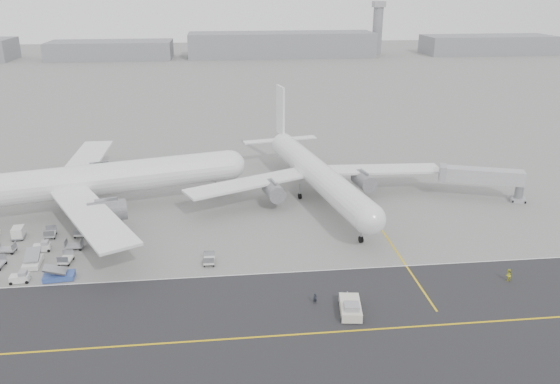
{
  "coord_description": "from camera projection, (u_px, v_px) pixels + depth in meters",
  "views": [
    {
      "loc": [
        2.13,
        -74.89,
        41.2
      ],
      "look_at": [
        11.74,
        12.0,
        7.72
      ],
      "focal_mm": 35.0,
      "sensor_mm": 36.0,
      "label": 1
    }
  ],
  "objects": [
    {
      "name": "ground_crew_b",
      "position": [
        508.0,
        275.0,
        80.47
      ],
      "size": [
        1.1,
        0.96,
        1.91
      ],
      "primitive_type": "imported",
      "rotation": [
        0.0,
        0.0,
        3.44
      ],
      "color": "gold",
      "rests_on": "ground"
    },
    {
      "name": "pushback_tug",
      "position": [
        351.0,
        308.0,
        72.56
      ],
      "size": [
        3.43,
        7.43,
        2.09
      ],
      "rotation": [
        0.0,
        0.0,
        -0.14
      ],
      "color": "beige",
      "rests_on": "ground"
    },
    {
      "name": "airliner_a",
      "position": [
        86.0,
        181.0,
        103.23
      ],
      "size": [
        61.68,
        60.28,
        21.66
      ],
      "rotation": [
        0.0,
        0.0,
        1.81
      ],
      "color": "white",
      "rests_on": "ground"
    },
    {
      "name": "ground_crew_a",
      "position": [
        315.0,
        299.0,
        74.75
      ],
      "size": [
        0.64,
        0.48,
        1.57
      ],
      "primitive_type": "imported",
      "rotation": [
        0.0,
        0.0,
        0.2
      ],
      "color": "black",
      "rests_on": "ground"
    },
    {
      "name": "taxiway",
      "position": [
        253.0,
        337.0,
        67.85
      ],
      "size": [
        220.0,
        59.0,
        0.03
      ],
      "color": "#2C2C2F",
      "rests_on": "ground"
    },
    {
      "name": "gse_cluster",
      "position": [
        21.0,
        258.0,
        87.36
      ],
      "size": [
        24.53,
        23.67,
        2.2
      ],
      "primitive_type": null,
      "rotation": [
        0.0,
        0.0,
        0.02
      ],
      "color": "#9C9DA2",
      "rests_on": "ground"
    },
    {
      "name": "control_tower",
      "position": [
        378.0,
        27.0,
        334.44
      ],
      "size": [
        7.0,
        7.0,
        31.25
      ],
      "color": "gray",
      "rests_on": "ground"
    },
    {
      "name": "jet_bridge",
      "position": [
        483.0,
        177.0,
        110.25
      ],
      "size": [
        17.25,
        8.5,
        6.51
      ],
      "rotation": [
        0.0,
        0.0,
        -0.33
      ],
      "color": "gray",
      "rests_on": "ground"
    },
    {
      "name": "airliner_b",
      "position": [
        316.0,
        172.0,
        110.26
      ],
      "size": [
        53.25,
        54.34,
        18.93
      ],
      "rotation": [
        0.0,
        0.0,
        0.19
      ],
      "color": "white",
      "rests_on": "ground"
    },
    {
      "name": "stray_dolly",
      "position": [
        209.0,
        264.0,
        85.76
      ],
      "size": [
        1.73,
        2.77,
        1.69
      ],
      "primitive_type": null,
      "rotation": [
        0.0,
        0.0,
        -0.02
      ],
      "color": "silver",
      "rests_on": "ground"
    },
    {
      "name": "ground",
      "position": [
        213.0,
        269.0,
        84.03
      ],
      "size": [
        700.0,
        700.0,
        0.0
      ],
      "primitive_type": "plane",
      "color": "gray",
      "rests_on": "ground"
    },
    {
      "name": "horizon_buildings",
      "position": [
        265.0,
        57.0,
        328.43
      ],
      "size": [
        520.0,
        28.0,
        28.0
      ],
      "primitive_type": null,
      "color": "gray",
      "rests_on": "ground"
    }
  ]
}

